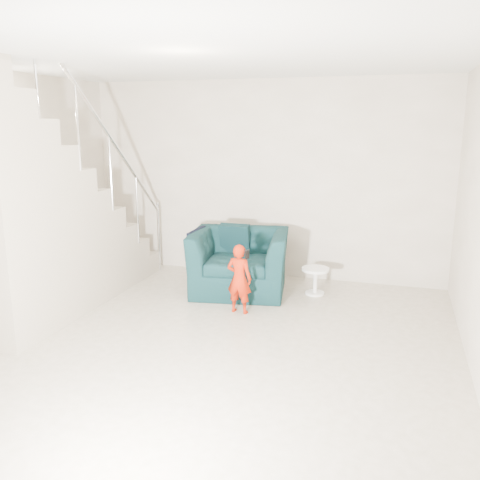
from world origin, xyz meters
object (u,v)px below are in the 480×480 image
(toddler, at_px, (239,279))
(staircase, at_px, (38,231))
(side_table, at_px, (315,277))
(armchair, at_px, (239,261))

(toddler, xyz_separation_m, staircase, (-2.14, -0.64, 0.55))
(staircase, bearing_deg, side_table, 28.07)
(toddler, height_order, side_table, toddler)
(staircase, bearing_deg, armchair, 35.63)
(toddler, relative_size, staircase, 0.22)
(armchair, distance_m, toddler, 0.77)
(toddler, xyz_separation_m, side_table, (0.73, 0.89, -0.17))
(armchair, distance_m, side_table, 0.98)
(toddler, bearing_deg, staircase, 22.14)
(toddler, distance_m, staircase, 2.30)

